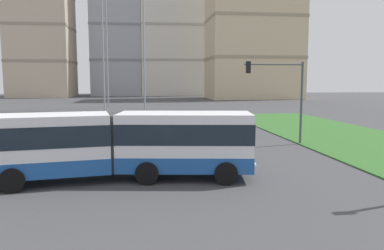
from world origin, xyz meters
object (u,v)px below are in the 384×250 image
Objects in this scene: apartment_tower_centre at (176,29)px; articulated_bus at (123,143)px; traffic_light_far_right at (282,87)px; apartment_tower_eastcentre at (253,21)px; apartment_tower_westcentre at (117,12)px; apartment_tower_west at (41,29)px.

articulated_bus is at bearing -96.32° from apartment_tower_centre.
traffic_light_far_right is (10.45, 8.07, 2.35)m from articulated_bus.
apartment_tower_eastcentre reaches higher than traffic_light_far_right.
articulated_bus is at bearing -110.49° from apartment_tower_eastcentre.
apartment_tower_westcentre is 1.30× the size of apartment_tower_eastcentre.
apartment_tower_westcentre is 1.24× the size of apartment_tower_centre.
apartment_tower_westcentre is (-6.87, 100.11, 23.09)m from articulated_bus.
traffic_light_far_right is 95.92m from apartment_tower_westcentre.
apartment_tower_west is 38.42m from apartment_tower_centre.
apartment_tower_westcentre reaches higher than traffic_light_far_right.
apartment_tower_west is (-26.22, 89.98, 16.55)m from articulated_bus.
apartment_tower_westcentre is at bearing 27.65° from apartment_tower_west.
apartment_tower_west reaches higher than articulated_bus.
apartment_tower_centre is (11.00, 99.34, 18.35)m from articulated_bus.
articulated_bus is at bearing -142.31° from traffic_light_far_right.
apartment_tower_eastcentre is (54.08, -15.44, 0.86)m from apartment_tower_west.
apartment_tower_westcentre is 43.50m from apartment_tower_eastcentre.
traffic_light_far_right is at bearing -90.34° from apartment_tower_centre.
apartment_tower_centre is 1.05× the size of apartment_tower_eastcentre.
apartment_tower_west is 0.91× the size of apartment_tower_centre.
apartment_tower_west is at bearing -165.87° from apartment_tower_centre.
apartment_tower_centre is at bearing 83.68° from articulated_bus.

